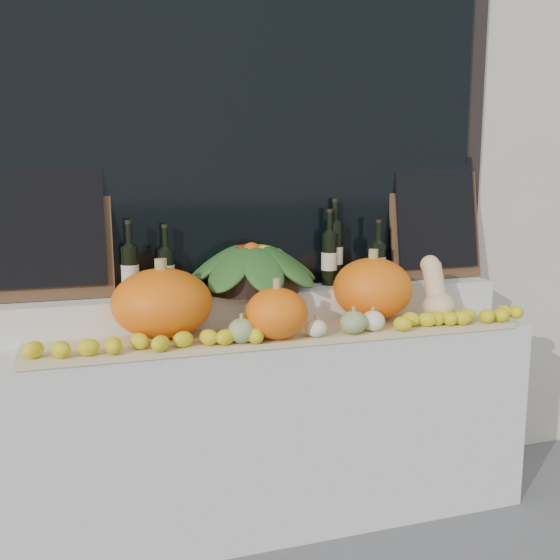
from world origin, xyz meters
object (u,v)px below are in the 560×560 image
at_px(pumpkin_right, 373,289).
at_px(wine_bottle_tall, 334,252).
at_px(butternut_squash, 436,293).
at_px(pumpkin_left, 162,303).
at_px(produce_bowl, 252,267).

distance_m(pumpkin_right, wine_bottle_tall, 0.29).
bearing_deg(butternut_squash, pumpkin_left, 176.93).
distance_m(butternut_squash, wine_bottle_tall, 0.52).
distance_m(produce_bowl, wine_bottle_tall, 0.44).
xyz_separation_m(pumpkin_left, produce_bowl, (0.43, 0.18, 0.10)).
bearing_deg(wine_bottle_tall, pumpkin_left, -163.46).
bearing_deg(pumpkin_left, pumpkin_right, 1.80).
xyz_separation_m(pumpkin_left, wine_bottle_tall, (0.86, 0.26, 0.15)).
bearing_deg(butternut_squash, produce_bowl, 162.74).
xyz_separation_m(pumpkin_right, butternut_squash, (0.28, -0.10, -0.02)).
xyz_separation_m(pumpkin_left, pumpkin_right, (0.96, 0.03, 0.00)).
height_order(butternut_squash, wine_bottle_tall, wine_bottle_tall).
height_order(pumpkin_right, wine_bottle_tall, wine_bottle_tall).
relative_size(pumpkin_right, wine_bottle_tall, 0.89).
xyz_separation_m(pumpkin_left, butternut_squash, (1.24, -0.07, -0.02)).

